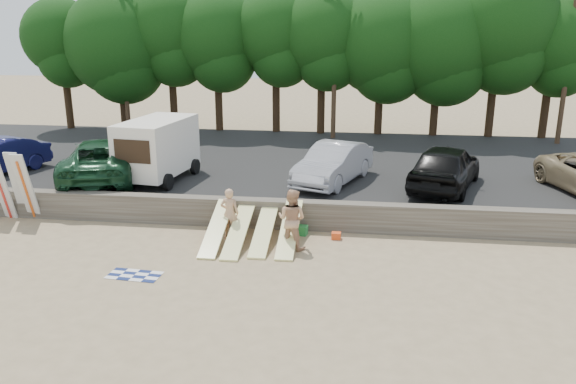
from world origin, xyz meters
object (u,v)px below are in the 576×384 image
Objects in this scene: car_3 at (445,166)px; beachgoer_b at (292,219)px; car_2 at (333,163)px; car_1 at (103,159)px; box_trailer at (157,147)px; beachgoer_a at (230,213)px; cooler at (301,230)px.

beachgoer_b is at bearing 62.58° from car_3.
car_3 is (4.30, -0.32, 0.10)m from car_2.
car_1 is 3.11× the size of beachgoer_b.
beachgoer_b is (-0.99, -5.39, -0.52)m from car_2.
box_trailer is 0.86× the size of car_2.
car_2 is at bearing 14.53° from car_3.
car_3 reaches higher than beachgoer_a.
car_2 is at bearing -124.31° from beachgoer_a.
beachgoer_a is 4.41× the size of cooler.
beachgoer_b is (2.15, -0.69, 0.12)m from beachgoer_a.
car_3 is at bearing 47.95° from cooler.
car_2 is 0.92× the size of car_3.
car_1 is 13.68m from car_3.
car_2 is at bearing -81.70° from beachgoer_b.
cooler is (6.24, -3.66, -1.93)m from box_trailer.
beachgoer_b is at bearing 161.73° from beachgoer_a.
car_3 reaches higher than car_2.
cooler is at bearing 140.83° from car_1.
box_trailer reaches higher than car_1.
box_trailer is at bearing -155.27° from car_2.
box_trailer reaches higher than beachgoer_a.
beachgoer_a is (3.91, -4.16, -1.25)m from box_trailer.
beachgoer_b is (6.06, -4.85, -1.12)m from box_trailer.
cooler is (-5.11, -3.88, -1.42)m from car_3.
beachgoer_a is at bearing 49.30° from car_3.
car_3 is at bearing -150.03° from beachgoer_a.
car_2 is 2.47× the size of beachgoer_b.
car_2 reaches higher than beachgoer_b.
car_1 is 1.26× the size of car_2.
car_1 is 9.40m from car_2.
beachgoer_b reaches higher than cooler.
beachgoer_a is at bearing -156.96° from cooler.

